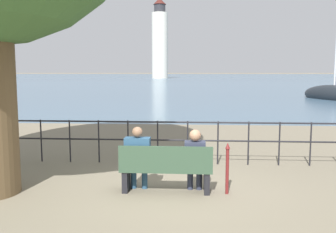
{
  "coord_description": "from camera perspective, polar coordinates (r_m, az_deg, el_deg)",
  "views": [
    {
      "loc": [
        0.5,
        -6.78,
        2.24
      ],
      "look_at": [
        0.0,
        0.5,
        1.35
      ],
      "focal_mm": 40.0,
      "sensor_mm": 36.0,
      "label": 1
    }
  ],
  "objects": [
    {
      "name": "ground_plane",
      "position": [
        7.15,
        -0.28,
        -11.32
      ],
      "size": [
        1000.0,
        1000.0,
        0.0
      ],
      "primitive_type": "plane",
      "color": "#7A705B"
    },
    {
      "name": "promenade_railing",
      "position": [
        9.06,
        0.71,
        -2.91
      ],
      "size": [
        10.94,
        0.04,
        1.05
      ],
      "color": "black",
      "rests_on": "ground_plane"
    },
    {
      "name": "harbor_water",
      "position": [
        165.65,
        3.77,
        6.13
      ],
      "size": [
        600.0,
        300.0,
        0.01
      ],
      "color": "slate",
      "rests_on": "ground_plane"
    },
    {
      "name": "closed_umbrella",
      "position": [
        6.95,
        9.03,
        -7.37
      ],
      "size": [
        0.09,
        0.09,
        0.96
      ],
      "color": "maroon",
      "rests_on": "ground_plane"
    },
    {
      "name": "sailboat_1",
      "position": [
        32.78,
        23.94,
        3.03
      ],
      "size": [
        4.45,
        6.95,
        9.13
      ],
      "rotation": [
        0.0,
        0.0,
        0.38
      ],
      "color": "black",
      "rests_on": "ground_plane"
    },
    {
      "name": "seated_person_right",
      "position": [
        6.98,
        4.12,
        -6.24
      ],
      "size": [
        0.38,
        0.35,
        1.18
      ],
      "color": "#2D3347",
      "rests_on": "ground_plane"
    },
    {
      "name": "park_bench",
      "position": [
        6.97,
        -0.32,
        -8.13
      ],
      "size": [
        1.71,
        0.45,
        0.9
      ],
      "color": "#334C38",
      "rests_on": "ground_plane"
    },
    {
      "name": "seated_person_left",
      "position": [
        7.04,
        -4.62,
        -5.96
      ],
      "size": [
        0.47,
        0.35,
        1.22
      ],
      "color": "navy",
      "rests_on": "ground_plane"
    },
    {
      "name": "harbor_lighthouse",
      "position": [
        118.56,
        -1.26,
        11.36
      ],
      "size": [
        4.97,
        4.97,
        24.58
      ],
      "color": "silver",
      "rests_on": "ground_plane"
    }
  ]
}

